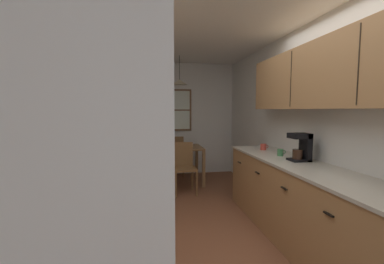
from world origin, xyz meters
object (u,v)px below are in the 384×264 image
at_px(dining_table, 180,153).
at_px(mug_spare, 280,152).
at_px(dining_chair_near, 184,165).
at_px(microwave_over_range, 72,72).
at_px(mug_by_coffeemaker, 263,147).
at_px(dining_chair_far, 175,154).
at_px(trash_bin, 147,177).
at_px(stove_range, 98,263).
at_px(storage_canister, 106,170).
at_px(coffee_maker, 302,146).

distance_m(dining_table, mug_spare, 2.32).
xyz_separation_m(dining_chair_near, mug_spare, (1.05, -1.45, 0.44)).
height_order(microwave_over_range, mug_by_coffeemaker, microwave_over_range).
xyz_separation_m(dining_chair_near, dining_chair_far, (-0.03, 1.20, 0.00)).
relative_size(trash_bin, mug_by_coffeemaker, 5.69).
xyz_separation_m(stove_range, dining_chair_far, (0.92, 3.92, 0.03)).
bearing_deg(trash_bin, storage_canister, -98.13).
bearing_deg(storage_canister, microwave_over_range, -102.97).
height_order(dining_chair_far, mug_by_coffeemaker, mug_by_coffeemaker).
xyz_separation_m(stove_range, dining_table, (0.95, 3.32, 0.15)).
bearing_deg(trash_bin, dining_chair_near, 13.62).
distance_m(trash_bin, storage_canister, 2.22).
bearing_deg(mug_by_coffeemaker, mug_spare, -90.23).
height_order(stove_range, microwave_over_range, microwave_over_range).
bearing_deg(trash_bin, stove_range, -96.54).
height_order(trash_bin, mug_spare, mug_spare).
height_order(dining_chair_far, storage_canister, storage_canister).
distance_m(dining_table, storage_canister, 3.04).
xyz_separation_m(dining_chair_far, mug_spare, (1.09, -2.65, 0.44)).
bearing_deg(dining_chair_near, mug_spare, -53.99).
bearing_deg(dining_chair_near, dining_chair_far, 91.65).
bearing_deg(mug_spare, mug_by_coffeemaker, 89.77).
bearing_deg(stove_range, mug_spare, 32.49).
xyz_separation_m(storage_canister, mug_by_coffeemaker, (2.01, 1.30, -0.05)).
distance_m(stove_range, microwave_over_range, 1.26).
bearing_deg(stove_range, mug_by_coffeemaker, 41.38).
height_order(microwave_over_range, dining_chair_far, microwave_over_range).
height_order(dining_table, dining_chair_near, dining_chair_near).
distance_m(storage_canister, mug_by_coffeemaker, 2.40).
xyz_separation_m(microwave_over_range, dining_chair_near, (1.07, 2.73, -1.22)).
bearing_deg(mug_spare, trash_bin, 142.98).
bearing_deg(dining_table, microwave_over_range, -107.79).
relative_size(microwave_over_range, dining_chair_near, 0.66).
height_order(microwave_over_range, dining_chair_near, microwave_over_range).
bearing_deg(dining_table, dining_chair_far, 93.44).
bearing_deg(dining_table, coffee_maker, -64.52).
bearing_deg(mug_by_coffeemaker, dining_chair_far, 116.84).
bearing_deg(coffee_maker, stove_range, -155.50).
bearing_deg(microwave_over_range, mug_spare, 31.07).
relative_size(storage_canister, mug_spare, 1.70).
relative_size(stove_range, mug_spare, 9.84).
xyz_separation_m(trash_bin, coffee_maker, (1.79, -1.62, 0.72)).
bearing_deg(dining_chair_near, microwave_over_range, -111.34).
distance_m(coffee_maker, mug_spare, 0.36).
height_order(dining_chair_far, coffee_maker, coffee_maker).
bearing_deg(stove_range, dining_table, 74.00).
height_order(stove_range, dining_table, stove_range).
bearing_deg(mug_spare, stove_range, -147.51).
relative_size(trash_bin, coffee_maker, 2.16).
bearing_deg(dining_chair_far, coffee_maker, -68.55).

